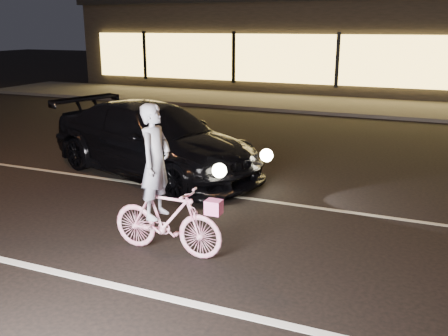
% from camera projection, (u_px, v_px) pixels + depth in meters
% --- Properties ---
extents(ground, '(90.00, 90.00, 0.00)m').
position_uv_depth(ground, '(145.00, 232.00, 7.37)').
color(ground, black).
rests_on(ground, ground).
extents(lane_stripe_near, '(60.00, 0.12, 0.01)m').
position_uv_depth(lane_stripe_near, '(80.00, 278.00, 6.04)').
color(lane_stripe_near, silver).
rests_on(lane_stripe_near, ground).
extents(lane_stripe_far, '(60.00, 0.10, 0.01)m').
position_uv_depth(lane_stripe_far, '(203.00, 192.00, 9.14)').
color(lane_stripe_far, gray).
rests_on(lane_stripe_far, ground).
extents(sidewalk, '(30.00, 4.00, 0.12)m').
position_uv_depth(sidewalk, '(326.00, 105.00, 18.87)').
color(sidewalk, '#383533').
rests_on(sidewalk, ground).
extents(storefront, '(25.40, 8.42, 4.20)m').
position_uv_depth(storefront, '(354.00, 43.00, 23.59)').
color(storefront, black).
rests_on(storefront, ground).
extents(cyclist, '(1.59, 0.55, 2.01)m').
position_uv_depth(cyclist, '(164.00, 202.00, 6.54)').
color(cyclist, '#D62E6D').
rests_on(cyclist, ground).
extents(sedan, '(5.31, 3.43, 1.43)m').
position_uv_depth(sedan, '(153.00, 140.00, 10.11)').
color(sedan, black).
rests_on(sedan, ground).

